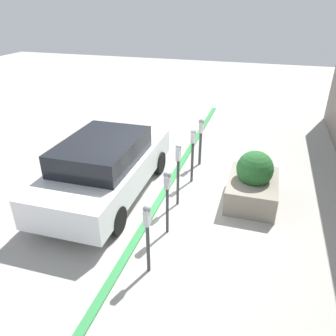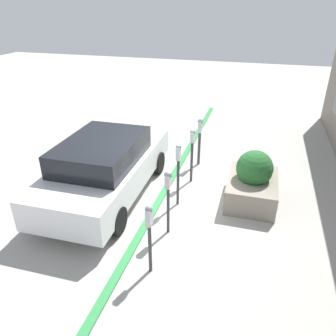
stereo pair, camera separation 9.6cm
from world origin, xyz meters
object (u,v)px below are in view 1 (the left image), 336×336
(parking_meter_middle, at_px, (178,166))
(parked_car_front, at_px, (106,166))
(planter_box, at_px, (253,183))
(parking_meter_nearest, at_px, (147,228))
(parking_meter_farthest, at_px, (201,135))
(parking_meter_fourth, at_px, (193,147))
(parking_meter_second, at_px, (167,189))

(parking_meter_middle, xyz_separation_m, parked_car_front, (-0.05, 1.76, -0.24))
(planter_box, height_order, parked_car_front, parked_car_front)
(parking_meter_nearest, distance_m, parking_meter_farthest, 4.41)
(parking_meter_fourth, height_order, planter_box, parking_meter_fourth)
(parked_car_front, bearing_deg, parking_meter_nearest, -140.27)
(parking_meter_fourth, bearing_deg, parking_meter_farthest, 0.49)
(parking_meter_second, height_order, parking_meter_middle, parking_meter_middle)
(parking_meter_fourth, relative_size, parking_meter_farthest, 1.05)
(parking_meter_fourth, bearing_deg, planter_box, -108.13)
(planter_box, distance_m, parked_car_front, 3.49)
(parking_meter_second, height_order, planter_box, parking_meter_second)
(parking_meter_second, xyz_separation_m, parking_meter_fourth, (2.23, 0.01, -0.06))
(parking_meter_nearest, xyz_separation_m, parked_car_front, (2.16, 1.84, -0.17))
(parking_meter_nearest, distance_m, parked_car_front, 2.84)
(parking_meter_nearest, xyz_separation_m, planter_box, (2.85, -1.57, -0.44))
(parking_meter_nearest, bearing_deg, parking_meter_middle, 1.92)
(parking_meter_middle, height_order, parking_meter_farthest, parking_meter_middle)
(parking_meter_nearest, distance_m, parking_meter_second, 1.14)
(parking_meter_second, bearing_deg, parking_meter_middle, 3.89)
(planter_box, bearing_deg, parking_meter_farthest, 45.44)
(parking_meter_fourth, bearing_deg, parked_car_front, 123.39)
(parking_meter_nearest, bearing_deg, planter_box, -28.93)
(parking_meter_farthest, bearing_deg, parking_meter_nearest, -179.79)
(parking_meter_second, xyz_separation_m, parking_meter_middle, (1.07, 0.07, -0.03))
(planter_box, bearing_deg, parking_meter_second, 137.37)
(parking_meter_nearest, height_order, parking_meter_fourth, parking_meter_fourth)
(planter_box, bearing_deg, parking_meter_nearest, 151.07)
(parking_meter_farthest, bearing_deg, parking_meter_second, -179.73)
(parking_meter_farthest, bearing_deg, parking_meter_middle, 178.51)
(parking_meter_farthest, xyz_separation_m, parked_car_front, (-2.25, 1.82, -0.14))
(planter_box, relative_size, parked_car_front, 0.36)
(parking_meter_middle, relative_size, parking_meter_farthest, 1.10)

